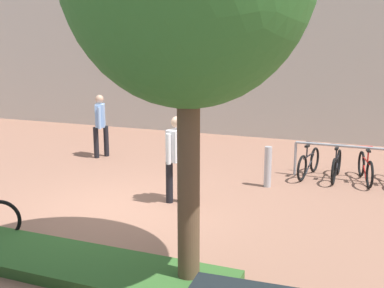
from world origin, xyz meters
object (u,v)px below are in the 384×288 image
(bollard_steel, at_px, (268,167))
(person_shirt_blue, at_px, (100,122))
(bike_rack_cluster, at_px, (365,167))
(person_casual_tan, at_px, (177,154))

(bollard_steel, distance_m, person_shirt_blue, 5.02)
(bike_rack_cluster, distance_m, person_casual_tan, 4.47)
(person_casual_tan, bearing_deg, bike_rack_cluster, 39.90)
(bollard_steel, height_order, person_casual_tan, person_casual_tan)
(bike_rack_cluster, xyz_separation_m, person_shirt_blue, (-6.85, -0.12, 0.64))
(bollard_steel, xyz_separation_m, person_casual_tan, (-1.42, -1.69, 0.53))
(bollard_steel, xyz_separation_m, person_shirt_blue, (-4.88, 1.03, 0.53))
(bollard_steel, relative_size, person_casual_tan, 0.52)
(person_casual_tan, bearing_deg, bollard_steel, 49.85)
(person_shirt_blue, bearing_deg, bike_rack_cluster, 1.00)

